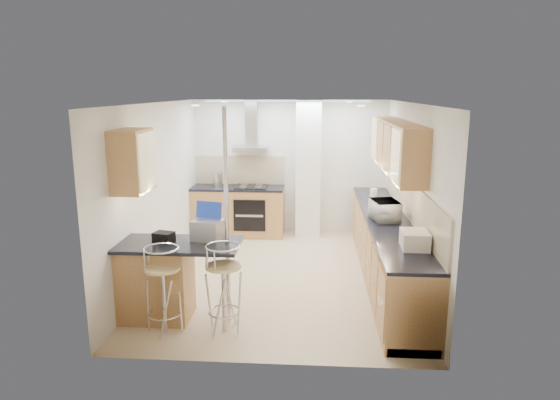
# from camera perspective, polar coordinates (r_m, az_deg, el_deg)

# --- Properties ---
(ground) EXTENTS (4.80, 4.80, 0.00)m
(ground) POSITION_cam_1_polar(r_m,az_deg,el_deg) (7.40, 0.17, -8.70)
(ground) COLOR beige
(ground) RESTS_ON ground
(room_shell) EXTENTS (3.64, 4.84, 2.51)m
(room_shell) POSITION_cam_1_polar(r_m,az_deg,el_deg) (7.35, 2.90, 3.60)
(room_shell) COLOR white
(room_shell) RESTS_ON ground
(right_counter) EXTENTS (0.63, 4.40, 0.92)m
(right_counter) POSITION_cam_1_polar(r_m,az_deg,el_deg) (7.31, 12.04, -5.43)
(right_counter) COLOR #9F6F3F
(right_counter) RESTS_ON ground
(back_counter) EXTENTS (1.70, 0.63, 0.92)m
(back_counter) POSITION_cam_1_polar(r_m,az_deg,el_deg) (9.36, -4.79, -1.24)
(back_counter) COLOR #9F6F3F
(back_counter) RESTS_ON ground
(peninsula) EXTENTS (1.47, 0.72, 0.94)m
(peninsula) POSITION_cam_1_polar(r_m,az_deg,el_deg) (6.08, -11.54, -9.01)
(peninsula) COLOR #9F6F3F
(peninsula) RESTS_ON ground
(microwave) EXTENTS (0.42, 0.55, 0.28)m
(microwave) POSITION_cam_1_polar(r_m,az_deg,el_deg) (6.98, 11.93, -1.19)
(microwave) COLOR white
(microwave) RESTS_ON right_counter
(laptop) EXTENTS (0.40, 0.33, 0.24)m
(laptop) POSITION_cam_1_polar(r_m,az_deg,el_deg) (5.95, -8.29, -3.43)
(laptop) COLOR #A1A3A9
(laptop) RESTS_ON peninsula
(bag) EXTENTS (0.26, 0.21, 0.12)m
(bag) POSITION_cam_1_polar(r_m,az_deg,el_deg) (5.96, -13.14, -4.17)
(bag) COLOR black
(bag) RESTS_ON peninsula
(bar_stool_near) EXTENTS (0.54, 0.54, 1.01)m
(bar_stool_near) POSITION_cam_1_polar(r_m,az_deg,el_deg) (5.77, -13.18, -9.98)
(bar_stool_near) COLOR tan
(bar_stool_near) RESTS_ON ground
(bar_stool_end) EXTENTS (0.58, 0.58, 1.02)m
(bar_stool_end) POSITION_cam_1_polar(r_m,az_deg,el_deg) (5.69, -6.45, -9.98)
(bar_stool_end) COLOR tan
(bar_stool_end) RESTS_ON ground
(jar_a) EXTENTS (0.16, 0.16, 0.18)m
(jar_a) POSITION_cam_1_polar(r_m,az_deg,el_deg) (8.28, 10.66, 0.67)
(jar_a) COLOR silver
(jar_a) RESTS_ON right_counter
(jar_b) EXTENTS (0.13, 0.13, 0.14)m
(jar_b) POSITION_cam_1_polar(r_m,az_deg,el_deg) (7.66, 12.19, -0.52)
(jar_b) COLOR silver
(jar_b) RESTS_ON right_counter
(jar_c) EXTENTS (0.14, 0.14, 0.22)m
(jar_c) POSITION_cam_1_polar(r_m,az_deg,el_deg) (6.96, 12.91, -1.53)
(jar_c) COLOR beige
(jar_c) RESTS_ON right_counter
(jar_d) EXTENTS (0.11, 0.11, 0.14)m
(jar_d) POSITION_cam_1_polar(r_m,az_deg,el_deg) (6.11, 15.52, -3.99)
(jar_d) COLOR white
(jar_d) RESTS_ON right_counter
(bread_bin) EXTENTS (0.30, 0.38, 0.20)m
(bread_bin) POSITION_cam_1_polar(r_m,az_deg,el_deg) (5.86, 15.14, -4.40)
(bread_bin) COLOR silver
(bread_bin) RESTS_ON right_counter
(kettle) EXTENTS (0.16, 0.16, 0.24)m
(kettle) POSITION_cam_1_polar(r_m,az_deg,el_deg) (9.36, -7.12, 2.33)
(kettle) COLOR #AAADAF
(kettle) RESTS_ON back_counter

